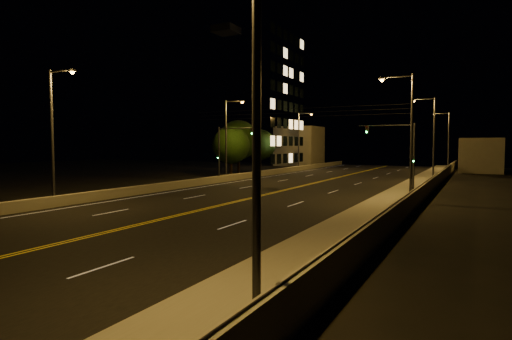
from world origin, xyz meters
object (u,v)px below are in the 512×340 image
at_px(tree_0, 231,145).
at_px(streetlight_0, 246,95).
at_px(streetlight_6, 300,137).
at_px(traffic_signal_left, 226,148).
at_px(streetlight_4, 55,128).
at_px(tree_2, 260,145).
at_px(building_tower, 226,101).
at_px(streetlight_1, 408,129).
at_px(traffic_signal_right, 403,148).
at_px(streetlight_3, 447,137).
at_px(streetlight_2, 432,134).
at_px(streetlight_5, 228,135).
at_px(tree_1, 238,140).

bearing_deg(tree_0, streetlight_0, -58.71).
relative_size(streetlight_6, traffic_signal_left, 1.51).
bearing_deg(streetlight_4, streetlight_6, 90.00).
height_order(traffic_signal_left, tree_2, tree_2).
bearing_deg(building_tower, streetlight_6, 0.39).
height_order(building_tower, tree_2, building_tower).
relative_size(streetlight_0, streetlight_4, 1.00).
xyz_separation_m(streetlight_1, streetlight_6, (-21.46, 32.69, 0.00)).
height_order(streetlight_6, traffic_signal_right, streetlight_6).
height_order(building_tower, tree_0, building_tower).
height_order(streetlight_3, building_tower, building_tower).
xyz_separation_m(streetlight_1, building_tower, (-35.58, 32.60, 6.54)).
bearing_deg(streetlight_3, streetlight_2, -90.00).
xyz_separation_m(streetlight_6, building_tower, (-14.12, -0.10, 6.54)).
bearing_deg(traffic_signal_left, building_tower, 121.47).
relative_size(streetlight_6, tree_2, 1.41).
distance_m(streetlight_1, streetlight_3, 42.78).
relative_size(streetlight_5, traffic_signal_left, 1.51).
height_order(traffic_signal_right, traffic_signal_left, same).
bearing_deg(tree_0, building_tower, 123.17).
bearing_deg(traffic_signal_right, tree_0, 161.54).
height_order(traffic_signal_right, tree_2, tree_2).
bearing_deg(tree_2, traffic_signal_right, -39.41).
bearing_deg(streetlight_1, tree_1, 141.27).
relative_size(streetlight_1, streetlight_6, 1.00).
relative_size(building_tower, tree_0, 3.76).
relative_size(streetlight_4, building_tower, 0.38).
bearing_deg(traffic_signal_left, streetlight_2, 25.94).
xyz_separation_m(streetlight_2, streetlight_4, (-21.46, -30.80, 0.00)).
bearing_deg(building_tower, streetlight_0, -58.13).
relative_size(streetlight_0, traffic_signal_left, 1.51).
distance_m(streetlight_1, tree_2, 38.93).
xyz_separation_m(streetlight_1, tree_2, (-26.64, 28.36, -1.23)).
bearing_deg(streetlight_5, traffic_signal_right, -6.27).
xyz_separation_m(traffic_signal_left, building_tower, (-15.24, 24.89, 8.03)).
height_order(streetlight_2, traffic_signal_left, streetlight_2).
xyz_separation_m(streetlight_6, traffic_signal_left, (1.11, -24.99, -1.49)).
distance_m(streetlight_6, tree_0, 17.65).
bearing_deg(streetlight_4, streetlight_2, 55.14).
xyz_separation_m(streetlight_2, streetlight_3, (0.00, 25.18, 0.00)).
relative_size(streetlight_3, tree_2, 1.41).
xyz_separation_m(streetlight_5, building_tower, (-14.12, 22.70, 6.54)).
bearing_deg(building_tower, streetlight_1, -42.49).
bearing_deg(traffic_signal_left, tree_1, 114.71).
bearing_deg(streetlight_6, tree_0, -99.24).
height_order(traffic_signal_left, tree_0, tree_0).
bearing_deg(building_tower, streetlight_4, -72.86).
xyz_separation_m(streetlight_3, streetlight_5, (-21.46, -32.89, 0.00)).
bearing_deg(streetlight_0, streetlight_4, 151.94).
xyz_separation_m(streetlight_4, traffic_signal_right, (19.95, 20.91, -1.49)).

